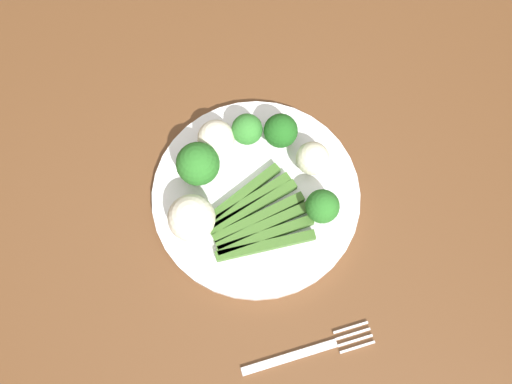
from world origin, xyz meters
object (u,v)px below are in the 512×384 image
at_px(cauliflower_back_right, 313,158).
at_px(cauliflower_near_fork, 192,218).
at_px(asparagus_bundle, 256,219).
at_px(cauliflower_edge, 216,138).
at_px(broccoli_outer_edge, 281,131).
at_px(plate, 256,195).
at_px(broccoli_near_center, 247,130).
at_px(fork, 310,351).
at_px(dining_table, 267,225).
at_px(broccoli_left, 322,207).
at_px(broccoli_front_left, 198,164).

bearing_deg(cauliflower_back_right, cauliflower_near_fork, -83.64).
relative_size(asparagus_bundle, cauliflower_back_right, 3.15).
bearing_deg(cauliflower_edge, broccoli_outer_edge, 72.73).
height_order(plate, broccoli_near_center, broccoli_near_center).
relative_size(broccoli_outer_edge, cauliflower_back_right, 1.25).
distance_m(asparagus_bundle, cauliflower_near_fork, 0.08).
relative_size(plate, fork, 1.66).
relative_size(cauliflower_back_right, cauliflower_edge, 0.89).
bearing_deg(dining_table, asparagus_bundle, -56.56).
bearing_deg(fork, asparagus_bundle, 95.66).
height_order(broccoli_left, cauliflower_edge, broccoli_left).
distance_m(cauliflower_back_right, fork, 0.24).
bearing_deg(fork, broccoli_left, 67.92).
bearing_deg(cauliflower_edge, broccoli_front_left, -47.93).
xyz_separation_m(asparagus_bundle, broccoli_near_center, (-0.11, 0.03, 0.02)).
height_order(dining_table, broccoli_near_center, broccoli_near_center).
bearing_deg(cauliflower_back_right, fork, -24.28).
xyz_separation_m(broccoli_outer_edge, fork, (0.27, -0.07, -0.04)).
xyz_separation_m(broccoli_near_center, fork, (0.29, -0.03, -0.04)).
relative_size(dining_table, plate, 5.26).
relative_size(asparagus_bundle, fork, 0.84).
bearing_deg(asparagus_bundle, cauliflower_back_right, 19.69).
relative_size(plate, cauliflower_back_right, 6.25).
distance_m(broccoli_outer_edge, cauliflower_back_right, 0.06).
relative_size(asparagus_bundle, cauliflower_edge, 2.80).
bearing_deg(plate, cauliflower_edge, -164.40).
distance_m(broccoli_outer_edge, cauliflower_edge, 0.09).
bearing_deg(dining_table, broccoli_left, 55.45).
bearing_deg(broccoli_outer_edge, broccoli_left, 3.79).
xyz_separation_m(asparagus_bundle, cauliflower_near_fork, (-0.02, -0.08, 0.02)).
distance_m(dining_table, plate, 0.10).
height_order(plate, asparagus_bundle, asparagus_bundle).
relative_size(dining_table, broccoli_front_left, 21.27).
height_order(asparagus_bundle, broccoli_near_center, broccoli_near_center).
relative_size(broccoli_outer_edge, fork, 0.33).
distance_m(broccoli_left, cauliflower_near_fork, 0.16).
bearing_deg(cauliflower_near_fork, fork, 20.81).
relative_size(cauliflower_back_right, fork, 0.27).
height_order(broccoli_outer_edge, fork, broccoli_outer_edge).
bearing_deg(dining_table, cauliflower_back_right, 111.07).
xyz_separation_m(asparagus_bundle, broccoli_front_left, (-0.09, -0.04, 0.03)).
bearing_deg(cauliflower_near_fork, broccoli_front_left, 152.62).
bearing_deg(asparagus_bundle, broccoli_outer_edge, 47.29).
height_order(cauliflower_near_fork, cauliflower_back_right, cauliflower_near_fork).
bearing_deg(fork, cauliflower_edge, 97.65).
distance_m(broccoli_near_center, broccoli_outer_edge, 0.04).
bearing_deg(cauliflower_edge, plate, 15.60).
bearing_deg(fork, broccoli_front_left, 105.56).
bearing_deg(fork, broccoli_near_center, 89.31).
bearing_deg(broccoli_front_left, cauliflower_back_right, 73.80).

